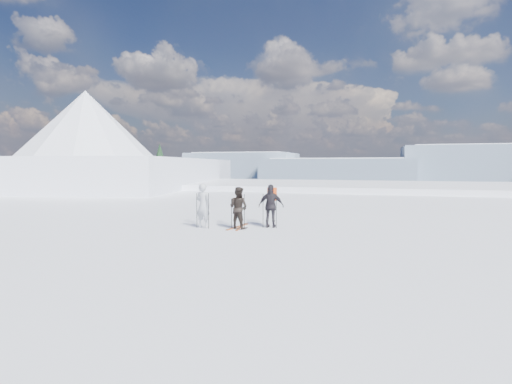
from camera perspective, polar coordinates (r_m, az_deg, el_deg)
lake_basin at (r=41.69m, az=13.63°, el=-8.44°), size 820.00×820.00×71.62m
far_mountain_range at (r=466.37m, az=20.18°, el=2.58°), size 770.00×110.00×53.00m
near_ridge at (r=49.59m, az=-18.73°, el=-3.03°), size 31.37×35.68×25.62m
skier_grey at (r=15.18m, az=-7.56°, el=-1.94°), size 0.68×0.52×1.68m
skier_dark at (r=14.85m, az=-2.53°, el=-2.27°), size 0.89×0.77×1.56m
skier_pack at (r=15.10m, az=2.17°, el=-2.02°), size 1.00×0.50×1.64m
backpack at (r=15.27m, az=2.32°, el=2.07°), size 0.37×0.23×0.50m
ski_poles at (r=14.96m, az=-2.80°, el=-2.78°), size 2.95×0.86×1.33m
skis_loose at (r=15.29m, az=-2.41°, el=-4.99°), size 0.46×1.70×0.03m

